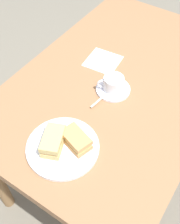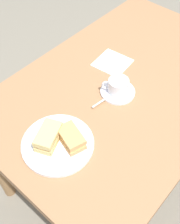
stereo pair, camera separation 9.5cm
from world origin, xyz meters
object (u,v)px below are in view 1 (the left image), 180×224
at_px(dining_table, 119,92).
at_px(coffee_cup, 113,83).
at_px(sandwich_front, 53,141).
at_px(sandwich_back, 76,140).
at_px(sandwich_plate, 63,147).
at_px(coffee_saucer, 113,89).
at_px(napkin, 103,61).
at_px(spoon, 101,98).

bearing_deg(dining_table, coffee_cup, -174.33).
xyz_separation_m(sandwich_front, sandwich_back, (0.05, -0.06, -0.00)).
bearing_deg(sandwich_plate, coffee_saucer, -0.24).
height_order(coffee_cup, napkin, coffee_cup).
xyz_separation_m(coffee_saucer, napkin, (0.14, 0.14, -0.00)).
relative_size(coffee_saucer, spoon, 1.51).
relative_size(sandwich_plate, coffee_saucer, 1.80).
relative_size(dining_table, sandwich_plate, 4.79).
height_order(sandwich_front, coffee_saucer, sandwich_front).
height_order(sandwich_front, napkin, sandwich_front).
height_order(dining_table, coffee_saucer, coffee_saucer).
distance_m(sandwich_back, coffee_saucer, 0.32).
distance_m(sandwich_back, napkin, 0.49).
xyz_separation_m(dining_table, sandwich_plate, (-0.44, -0.01, 0.09)).
bearing_deg(dining_table, sandwich_plate, -178.98).
height_order(dining_table, coffee_cup, coffee_cup).
distance_m(dining_table, sandwich_back, 0.42).
bearing_deg(sandwich_back, sandwich_front, 129.67).
distance_m(sandwich_back, spoon, 0.25).
height_order(dining_table, spoon, spoon).
xyz_separation_m(sandwich_back, spoon, (0.24, 0.04, -0.03)).
relative_size(dining_table, sandwich_back, 10.18).
xyz_separation_m(spoon, napkin, (0.21, 0.13, -0.01)).
relative_size(coffee_cup, napkin, 0.69).
bearing_deg(sandwich_back, napkin, 20.46).
bearing_deg(sandwich_back, sandwich_plate, 136.44).
bearing_deg(coffee_saucer, sandwich_plate, 179.76).
bearing_deg(dining_table, spoon, 179.51).
bearing_deg(sandwich_front, coffee_saucer, -4.50).
xyz_separation_m(sandwich_plate, napkin, (0.49, 0.13, -0.01)).
relative_size(sandwich_front, spoon, 1.37).
height_order(sandwich_plate, coffee_saucer, sandwich_plate).
bearing_deg(coffee_saucer, napkin, 45.21).
bearing_deg(dining_table, sandwich_front, 177.46).
height_order(coffee_saucer, spoon, spoon).
bearing_deg(sandwich_back, spoon, 10.33).
distance_m(sandwich_plate, spoon, 0.28).
distance_m(sandwich_back, coffee_cup, 0.32).
distance_m(sandwich_front, sandwich_back, 0.08).
xyz_separation_m(sandwich_back, coffee_saucer, (0.32, 0.03, -0.03)).
xyz_separation_m(dining_table, coffee_saucer, (-0.08, -0.01, 0.09)).
distance_m(coffee_cup, spoon, 0.08).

